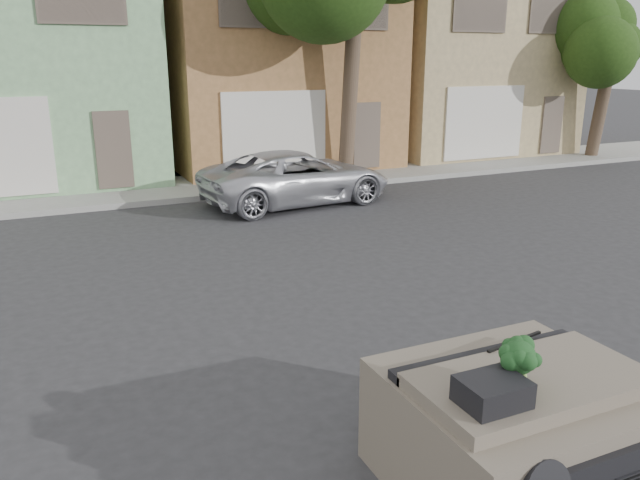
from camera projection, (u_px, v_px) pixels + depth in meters
ground_plane at (350, 345)px, 8.04m from camera, size 120.00×120.00×0.00m
sidewalk at (176, 189)px, 17.18m from camera, size 40.00×3.00×0.15m
townhouse_mint at (18, 50)px, 18.22m from camera, size 7.20×8.20×7.55m
townhouse_tan at (261, 51)px, 21.22m from camera, size 7.20×8.20×7.55m
townhouse_beige at (443, 52)px, 24.22m from camera, size 7.20×8.20×7.55m
silver_pickup at (297, 203)px, 15.81m from camera, size 5.03×2.70×1.34m
tree_near at (350, 32)px, 17.39m from camera, size 4.40×4.00×8.50m
tree_far at (605, 74)px, 21.74m from camera, size 3.20×3.00×6.00m
car_dashboard at (514, 427)px, 5.26m from camera, size 2.00×1.80×1.12m
instrument_hump at (492, 392)px, 4.54m from camera, size 0.48×0.38×0.20m
wiper_arm at (515, 342)px, 5.55m from camera, size 0.69×0.15×0.02m
broccoli at (518, 364)px, 4.75m from camera, size 0.33×0.33×0.39m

